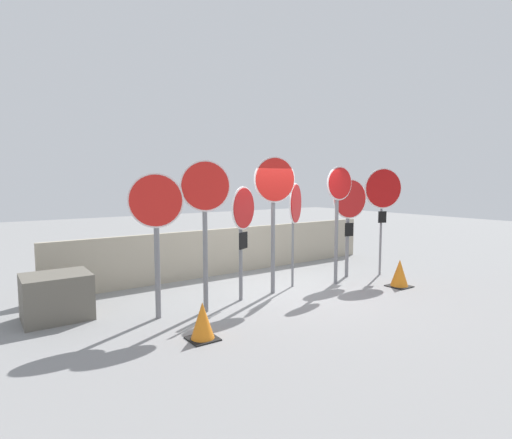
# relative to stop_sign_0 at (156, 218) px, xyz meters

# --- Properties ---
(ground_plane) EXTENTS (40.00, 40.00, 0.00)m
(ground_plane) POSITION_rel_stop_sign_0_xyz_m (2.81, 0.21, -1.66)
(ground_plane) COLOR gray
(fence_back) EXTENTS (8.63, 0.12, 1.11)m
(fence_back) POSITION_rel_stop_sign_0_xyz_m (2.81, 2.18, -1.10)
(fence_back) COLOR #A89E89
(fence_back) RESTS_ON ground
(stop_sign_0) EXTENTS (0.83, 0.35, 2.38)m
(stop_sign_0) POSITION_rel_stop_sign_0_xyz_m (0.00, 0.00, 0.00)
(stop_sign_0) COLOR slate
(stop_sign_0) RESTS_ON ground
(stop_sign_1) EXTENTS (0.84, 0.26, 2.60)m
(stop_sign_1) POSITION_rel_stop_sign_0_xyz_m (0.80, -0.16, 0.20)
(stop_sign_1) COLOR slate
(stop_sign_1) RESTS_ON ground
(stop_sign_2) EXTENTS (0.73, 0.39, 2.15)m
(stop_sign_2) POSITION_rel_stop_sign_0_xyz_m (1.70, 0.06, -0.11)
(stop_sign_2) COLOR slate
(stop_sign_2) RESTS_ON ground
(stop_sign_3) EXTENTS (0.89, 0.21, 2.73)m
(stop_sign_3) POSITION_rel_stop_sign_0_xyz_m (2.46, 0.09, 0.30)
(stop_sign_3) COLOR slate
(stop_sign_3) RESTS_ON ground
(stop_sign_4) EXTENTS (0.72, 0.50, 2.22)m
(stop_sign_4) POSITION_rel_stop_sign_0_xyz_m (3.15, 0.26, 0.02)
(stop_sign_4) COLOR slate
(stop_sign_4) RESTS_ON ground
(stop_sign_5) EXTENTS (0.73, 0.13, 2.57)m
(stop_sign_5) POSITION_rel_stop_sign_0_xyz_m (4.07, -0.09, 0.18)
(stop_sign_5) COLOR slate
(stop_sign_5) RESTS_ON ground
(stop_sign_6) EXTENTS (0.91, 0.22, 2.31)m
(stop_sign_6) POSITION_rel_stop_sign_0_xyz_m (4.75, 0.20, -0.03)
(stop_sign_6) COLOR slate
(stop_sign_6) RESTS_ON ground
(stop_sign_7) EXTENTS (0.90, 0.39, 2.57)m
(stop_sign_7) POSITION_rel_stop_sign_0_xyz_m (5.55, -0.12, 0.29)
(stop_sign_7) COLOR slate
(stop_sign_7) RESTS_ON ground
(traffic_cone_0) EXTENTS (0.44, 0.44, 0.59)m
(traffic_cone_0) POSITION_rel_stop_sign_0_xyz_m (4.99, -1.03, -1.37)
(traffic_cone_0) COLOR black
(traffic_cone_0) RESTS_ON ground
(traffic_cone_1) EXTENTS (0.41, 0.41, 0.54)m
(traffic_cone_1) POSITION_rel_stop_sign_0_xyz_m (0.19, -1.18, -1.39)
(traffic_cone_1) COLOR black
(traffic_cone_1) RESTS_ON ground
(storage_crate) EXTENTS (1.02, 0.86, 0.74)m
(storage_crate) POSITION_rel_stop_sign_0_xyz_m (-1.35, 0.97, -1.28)
(storage_crate) COLOR #605B51
(storage_crate) RESTS_ON ground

